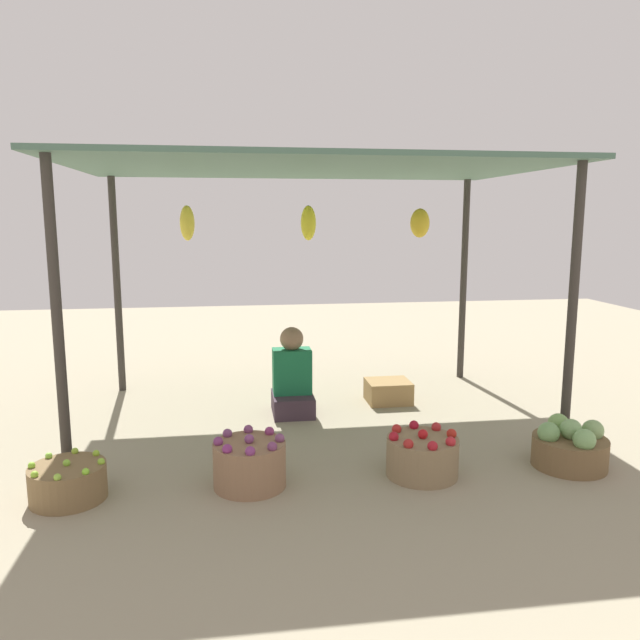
{
  "coord_description": "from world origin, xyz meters",
  "views": [
    {
      "loc": [
        -0.67,
        -5.16,
        1.73
      ],
      "look_at": [
        0.0,
        -0.56,
        0.95
      ],
      "focal_mm": 34.14,
      "sensor_mm": 36.0,
      "label": 1
    }
  ],
  "objects_px": {
    "basket_purple_onions": "(250,463)",
    "basket_cabbages": "(570,447)",
    "basket_red_apples": "(422,456)",
    "basket_limes": "(68,482)",
    "wooden_crate_near_vendor": "(388,391)",
    "vendor_person": "(292,380)"
  },
  "relations": [
    {
      "from": "basket_purple_onions",
      "to": "basket_cabbages",
      "type": "relative_size",
      "value": 0.92
    },
    {
      "from": "basket_red_apples",
      "to": "basket_cabbages",
      "type": "distance_m",
      "value": 1.07
    },
    {
      "from": "basket_limes",
      "to": "wooden_crate_near_vendor",
      "type": "relative_size",
      "value": 1.14
    },
    {
      "from": "vendor_person",
      "to": "basket_limes",
      "type": "bearing_deg",
      "value": -135.92
    },
    {
      "from": "vendor_person",
      "to": "basket_limes",
      "type": "height_order",
      "value": "vendor_person"
    },
    {
      "from": "vendor_person",
      "to": "basket_cabbages",
      "type": "xyz_separation_m",
      "value": [
        1.81,
        -1.48,
        -0.16
      ]
    },
    {
      "from": "basket_limes",
      "to": "basket_red_apples",
      "type": "distance_m",
      "value": 2.29
    },
    {
      "from": "wooden_crate_near_vendor",
      "to": "basket_cabbages",
      "type": "bearing_deg",
      "value": -62.26
    },
    {
      "from": "basket_limes",
      "to": "vendor_person",
      "type": "bearing_deg",
      "value": 44.08
    },
    {
      "from": "vendor_person",
      "to": "basket_cabbages",
      "type": "distance_m",
      "value": 2.34
    },
    {
      "from": "basket_limes",
      "to": "basket_red_apples",
      "type": "bearing_deg",
      "value": 0.74
    },
    {
      "from": "basket_red_apples",
      "to": "vendor_person",
      "type": "bearing_deg",
      "value": 116.61
    },
    {
      "from": "basket_red_apples",
      "to": "basket_purple_onions",
      "type": "bearing_deg",
      "value": -179.98
    },
    {
      "from": "vendor_person",
      "to": "basket_red_apples",
      "type": "bearing_deg",
      "value": -63.39
    },
    {
      "from": "basket_red_apples",
      "to": "wooden_crate_near_vendor",
      "type": "bearing_deg",
      "value": 83.25
    },
    {
      "from": "basket_limes",
      "to": "basket_cabbages",
      "type": "distance_m",
      "value": 3.37
    },
    {
      "from": "basket_red_apples",
      "to": "basket_cabbages",
      "type": "bearing_deg",
      "value": -0.19
    },
    {
      "from": "vendor_person",
      "to": "basket_cabbages",
      "type": "relative_size",
      "value": 1.52
    },
    {
      "from": "vendor_person",
      "to": "wooden_crate_near_vendor",
      "type": "relative_size",
      "value": 1.92
    },
    {
      "from": "vendor_person",
      "to": "basket_limes",
      "type": "distance_m",
      "value": 2.17
    },
    {
      "from": "basket_purple_onions",
      "to": "basket_red_apples",
      "type": "distance_m",
      "value": 1.17
    },
    {
      "from": "basket_limes",
      "to": "wooden_crate_near_vendor",
      "type": "height_order",
      "value": "basket_limes"
    }
  ]
}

